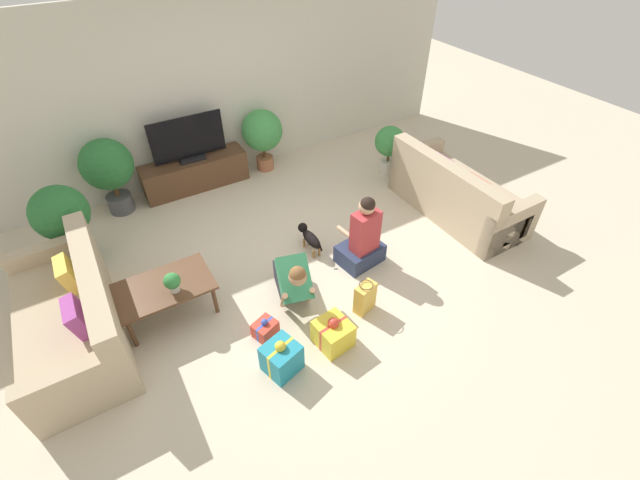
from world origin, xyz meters
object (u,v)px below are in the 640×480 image
at_px(potted_plant_back_right, 262,132).
at_px(sofa_left, 74,318).
at_px(tabletop_plant, 172,282).
at_px(gift_box_c, 333,333).
at_px(potted_plant_back_left, 108,168).
at_px(person_kneeling, 293,280).
at_px(dog, 310,237).
at_px(gift_box_b, 282,358).
at_px(sofa_right, 456,194).
at_px(gift_box_a, 265,329).
at_px(gift_bag_a, 365,298).
at_px(tv, 188,141).
at_px(potted_plant_corner_right, 390,144).
at_px(potted_plant_corner_left, 61,216).
at_px(coffee_table, 164,289).
at_px(person_sitting, 362,240).
at_px(tv_console, 195,173).

bearing_deg(potted_plant_back_right, sofa_left, -145.53).
bearing_deg(tabletop_plant, gift_box_c, -42.73).
xyz_separation_m(sofa_left, potted_plant_back_left, (0.81, 2.10, 0.39)).
relative_size(person_kneeling, dog, 1.47).
height_order(gift_box_b, gift_box_c, gift_box_b).
bearing_deg(tabletop_plant, sofa_right, -1.43).
bearing_deg(potted_plant_back_left, gift_box_a, -74.92).
height_order(potted_plant_back_right, gift_bag_a, potted_plant_back_right).
bearing_deg(tabletop_plant, tv, 67.94).
bearing_deg(potted_plant_corner_right, gift_box_c, -136.76).
height_order(dog, gift_box_b, gift_box_b).
distance_m(potted_plant_corner_left, tabletop_plant, 1.78).
xyz_separation_m(tv, potted_plant_back_left, (-1.12, -0.05, -0.06)).
distance_m(sofa_left, tv, 2.93).
xyz_separation_m(coffee_table, potted_plant_back_right, (2.19, 2.23, 0.26)).
relative_size(person_sitting, dog, 1.78).
relative_size(person_kneeling, tabletop_plant, 3.63).
distance_m(potted_plant_corner_left, person_kneeling, 2.80).
distance_m(coffee_table, tv, 2.55).
distance_m(sofa_right, gift_box_c, 2.84).
xyz_separation_m(tv_console, gift_bag_a, (0.77, -3.33, -0.05)).
relative_size(potted_plant_corner_left, potted_plant_back_right, 1.05).
height_order(gift_box_b, tabletop_plant, tabletop_plant).
relative_size(tv, gift_box_a, 3.72).
xyz_separation_m(person_kneeling, gift_box_c, (0.07, -0.72, -0.18)).
bearing_deg(coffee_table, tv, 65.03).
height_order(gift_box_b, gift_bag_a, gift_box_b).
distance_m(sofa_right, gift_box_b, 3.38).
bearing_deg(potted_plant_back_right, tabletop_plant, -131.70).
distance_m(potted_plant_back_right, gift_box_b, 3.80).
distance_m(potted_plant_back_right, gift_bag_a, 3.32).
bearing_deg(sofa_right, potted_plant_back_left, 58.53).
xyz_separation_m(sofa_right, tv, (-2.88, 2.50, 0.45)).
distance_m(potted_plant_back_left, gift_box_c, 3.78).
distance_m(potted_plant_back_right, gift_box_c, 3.62).
distance_m(tv, tabletop_plant, 2.61).
relative_size(coffee_table, tabletop_plant, 4.42).
height_order(gift_box_a, tabletop_plant, tabletop_plant).
height_order(person_sitting, gift_box_c, person_sitting).
relative_size(coffee_table, potted_plant_corner_right, 1.24).
distance_m(tv_console, potted_plant_corner_left, 2.02).
xyz_separation_m(potted_plant_corner_left, potted_plant_back_right, (2.91, 0.78, -0.03)).
relative_size(coffee_table, tv_console, 0.64).
relative_size(sofa_left, tv_console, 1.25).
relative_size(potted_plant_back_left, tabletop_plant, 4.88).
height_order(sofa_right, potted_plant_corner_right, sofa_right).
distance_m(tv_console, gift_box_a, 3.10).
height_order(coffee_table, potted_plant_corner_left, potted_plant_corner_left).
bearing_deg(potted_plant_corner_right, gift_box_a, -147.97).
xyz_separation_m(potted_plant_back_left, dog, (1.88, -2.10, -0.50)).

